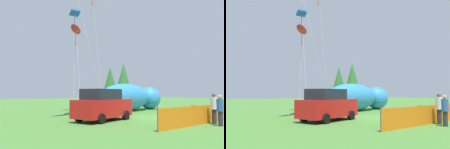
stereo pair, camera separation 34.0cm
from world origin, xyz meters
The scene contains 11 objects.
ground_plane centered at (0.00, 0.00, 0.00)m, with size 120.00×120.00×0.00m, color #477F33.
parked_car centered at (-3.97, 0.52, 1.01)m, with size 4.74×3.15×2.07m.
folding_chair centered at (1.89, -2.01, 0.55)m, with size 0.57×0.57×0.94m.
inflatable_cat centered at (3.21, 6.34, 1.25)m, with size 9.02×4.22×2.71m.
safety_fence centered at (0.45, -4.17, 0.55)m, with size 9.76×1.33×1.20m.
spectator_in_black_shirt centered at (0.49, -4.61, 0.98)m, with size 0.39×0.39×1.80m.
spectator_in_white_shirt centered at (-0.09, -5.35, 0.93)m, with size 0.37×0.37×1.71m.
kite_red_lizard centered at (-3.90, 4.60, 6.88)m, with size 2.30×2.59×7.34m.
kite_blue_box centered at (-2.34, 7.88, 9.23)m, with size 1.05×2.83×9.68m.
horizon_tree_east centered at (21.72, 31.15, 5.13)m, with size 3.50×3.50×8.36m.
horizon_tree_west centered at (22.68, 37.81, 5.02)m, with size 3.43×3.43×8.18m.
Camera 1 is at (-12.95, -13.16, 1.85)m, focal length 40.00 mm.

